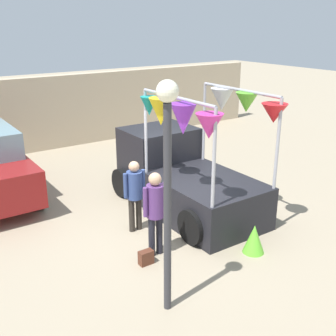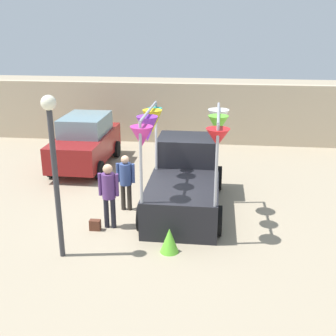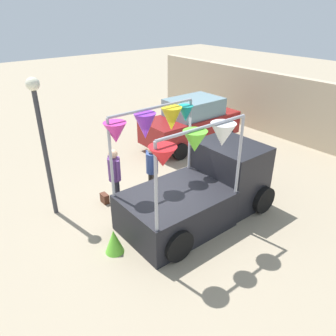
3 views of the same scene
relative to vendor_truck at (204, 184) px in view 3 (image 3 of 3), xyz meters
The scene contains 9 objects.
ground_plane 1.45m from the vendor_truck, 135.38° to the right, with size 60.00×60.00×0.00m, color gray.
vendor_truck is the anchor object (origin of this frame).
parked_car 4.97m from the vendor_truck, 141.57° to the left, with size 1.88×4.00×1.88m.
person_customer 2.45m from the vendor_truck, 137.90° to the right, with size 0.53×0.34×1.74m.
person_vendor 1.70m from the vendor_truck, 162.49° to the right, with size 0.53×0.34×1.62m.
handbag 2.94m from the vendor_truck, 139.65° to the right, with size 0.28×0.16×0.28m, color #592D1E.
street_lamp 4.33m from the vendor_truck, 129.10° to the right, with size 0.32×0.32×3.70m.
brick_boundary_wall 6.81m from the vendor_truck, 96.75° to the left, with size 18.00×0.36×2.60m, color tan.
folded_kite_bundle_lime 2.76m from the vendor_truck, 92.91° to the right, with size 0.44×0.44×0.60m, color #66CC33.
Camera 3 is at (6.09, -4.64, 5.19)m, focal length 35.00 mm.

